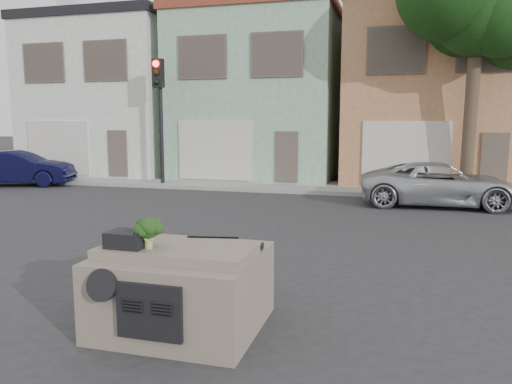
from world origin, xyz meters
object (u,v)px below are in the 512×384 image
at_px(traffic_signal, 160,123).
at_px(navy_sedan, 19,186).
at_px(broccoli, 148,232).
at_px(silver_pickup, 440,206).

bearing_deg(traffic_signal, navy_sedan, -167.99).
relative_size(traffic_signal, broccoli, 12.43).
height_order(silver_pickup, traffic_signal, traffic_signal).
height_order(navy_sedan, silver_pickup, navy_sedan).
xyz_separation_m(silver_pickup, traffic_signal, (-10.51, 1.73, 2.55)).
xyz_separation_m(navy_sedan, traffic_signal, (5.85, 1.25, 2.55)).
xyz_separation_m(navy_sedan, broccoli, (12.06, -11.60, 1.33)).
bearing_deg(silver_pickup, broccoli, 157.49).
height_order(navy_sedan, broccoli, broccoli).
xyz_separation_m(traffic_signal, broccoli, (6.21, -12.85, -1.22)).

